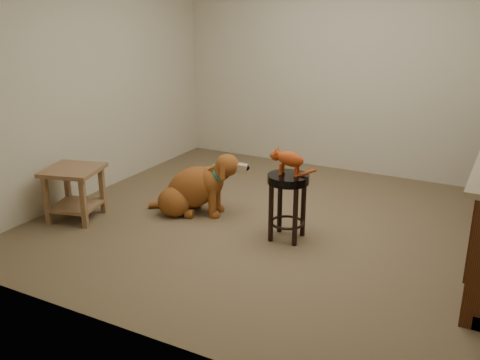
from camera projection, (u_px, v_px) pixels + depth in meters
The scene contains 6 objects.
floor at pixel (285, 227), 5.04m from camera, with size 4.50×4.00×0.01m, color brown.
room_shell at pixel (290, 45), 4.50m from camera, with size 4.54×4.04×2.62m.
padded_stool at pixel (288, 194), 4.67m from camera, with size 0.37×0.37×0.60m.
side_table at pixel (74, 186), 5.14m from camera, with size 0.61×0.61×0.51m.
golden_retriever at pixel (194, 189), 5.31m from camera, with size 1.04×0.60×0.67m.
tabby_kitten at pixel (288, 159), 4.58m from camera, with size 0.41×0.17×0.26m.
Camera 1 is at (1.80, -4.29, 2.05)m, focal length 40.00 mm.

